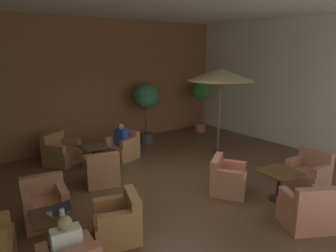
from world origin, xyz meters
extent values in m
cube|color=brown|center=(0.00, 0.00, -0.01)|extent=(9.86, 8.56, 0.02)
cube|color=brown|center=(0.00, 4.24, 2.05)|extent=(9.86, 0.08, 4.11)
cube|color=silver|center=(4.89, 0.00, 2.05)|extent=(0.08, 8.56, 4.11)
cylinder|color=black|center=(-3.10, -0.67, 0.01)|extent=(0.34, 0.34, 0.02)
cylinder|color=black|center=(-3.10, -0.67, 0.30)|extent=(0.07, 0.07, 0.61)
cube|color=#46311C|center=(-3.10, -0.67, 0.63)|extent=(0.71, 0.71, 0.03)
cube|color=#B7664D|center=(-2.94, -1.63, 0.52)|extent=(0.22, 0.60, 0.22)
cube|color=#AB6E42|center=(-2.18, -0.98, 0.21)|extent=(0.94, 0.92, 0.42)
cube|color=#AB6E42|center=(-1.90, -1.08, 0.61)|extent=(0.39, 0.73, 0.38)
cube|color=#AB6E42|center=(-2.31, -1.24, 0.53)|extent=(0.60, 0.33, 0.22)
cube|color=#AB6E42|center=(-2.13, -0.70, 0.53)|extent=(0.60, 0.33, 0.22)
cube|color=#B06B50|center=(-2.95, 0.29, 0.22)|extent=(0.88, 0.89, 0.44)
cube|color=#B06B50|center=(-2.91, 0.59, 0.63)|extent=(0.79, 0.29, 0.38)
cube|color=#B06B50|center=(-2.65, 0.20, 0.54)|extent=(0.24, 0.63, 0.20)
cube|color=#B06B50|center=(-3.27, 0.29, 0.54)|extent=(0.24, 0.63, 0.20)
cylinder|color=black|center=(1.26, -1.81, 0.01)|extent=(0.35, 0.35, 0.02)
cylinder|color=black|center=(1.26, -1.81, 0.30)|extent=(0.07, 0.07, 0.61)
cube|color=#513418|center=(1.26, -1.81, 0.63)|extent=(0.83, 0.83, 0.03)
cube|color=#B06852|center=(0.75, -2.71, 0.22)|extent=(1.05, 1.03, 0.44)
cube|color=#B06852|center=(0.60, -2.96, 0.66)|extent=(0.76, 0.53, 0.43)
cube|color=#B06852|center=(0.49, -2.52, 0.55)|extent=(0.41, 0.57, 0.22)
cube|color=#B06852|center=(1.05, -2.84, 0.55)|extent=(0.41, 0.57, 0.22)
cube|color=#A46653|center=(2.31, -1.87, 0.22)|extent=(0.76, 0.84, 0.44)
cube|color=#A46653|center=(2.59, -1.88, 0.67)|extent=(0.20, 0.81, 0.45)
cube|color=#A46653|center=(2.25, -2.20, 0.54)|extent=(0.56, 0.17, 0.20)
cube|color=#A46653|center=(2.29, -1.53, 0.54)|extent=(0.56, 0.17, 0.20)
cube|color=#B36A51|center=(0.68, -0.94, 0.22)|extent=(1.06, 1.05, 0.43)
cube|color=#B36A51|center=(0.52, -0.70, 0.62)|extent=(0.74, 0.57, 0.37)
cube|color=#B36A51|center=(0.96, -0.80, 0.54)|extent=(0.45, 0.56, 0.21)
cube|color=#B36A51|center=(0.44, -1.15, 0.54)|extent=(0.45, 0.56, 0.21)
cylinder|color=black|center=(-1.12, 2.24, 0.01)|extent=(0.42, 0.42, 0.02)
cylinder|color=black|center=(-1.12, 2.24, 0.30)|extent=(0.07, 0.07, 0.61)
cube|color=#4F3924|center=(-1.12, 2.24, 0.63)|extent=(0.67, 0.67, 0.03)
cube|color=#A56D45|center=(-1.67, 3.11, 0.22)|extent=(1.10, 1.10, 0.45)
cube|color=#A56D45|center=(-1.84, 3.37, 0.66)|extent=(0.77, 0.58, 0.42)
cube|color=#A56D45|center=(-1.37, 3.25, 0.55)|extent=(0.45, 0.60, 0.20)
cube|color=#A56D45|center=(-1.93, 2.90, 0.55)|extent=(0.45, 0.60, 0.20)
cube|color=#A86B49|center=(-1.38, 1.24, 0.22)|extent=(0.91, 0.89, 0.43)
cube|color=#A86B49|center=(-1.46, 0.96, 0.64)|extent=(0.76, 0.35, 0.41)
cube|color=#A86B49|center=(-1.66, 1.35, 0.55)|extent=(0.29, 0.58, 0.22)
cube|color=#A86B49|center=(-1.09, 1.20, 0.55)|extent=(0.29, 0.58, 0.22)
cube|color=#AE7649|center=(-0.12, 2.53, 0.20)|extent=(0.95, 0.98, 0.41)
cube|color=#AE7649|center=(0.16, 2.61, 0.60)|extent=(0.38, 0.81, 0.40)
cube|color=#AE7649|center=(-0.07, 2.20, 0.53)|extent=(0.61, 0.30, 0.24)
cube|color=#AE7649|center=(-0.25, 2.83, 0.53)|extent=(0.61, 0.30, 0.24)
cylinder|color=#2D2D2D|center=(2.48, 1.13, 0.04)|extent=(0.32, 0.32, 0.08)
cylinder|color=brown|center=(2.48, 1.13, 1.27)|extent=(0.06, 0.06, 2.55)
cone|color=#DBBE82|center=(2.48, 1.13, 2.42)|extent=(1.97, 1.97, 0.35)
cylinder|color=#333834|center=(1.33, 3.38, 0.17)|extent=(0.44, 0.44, 0.35)
cylinder|color=brown|center=(1.33, 3.38, 0.80)|extent=(0.06, 0.06, 0.91)
sphere|color=#336843|center=(1.33, 3.38, 1.62)|extent=(0.86, 0.86, 0.86)
cylinder|color=#A45F44|center=(3.83, 3.38, 0.16)|extent=(0.41, 0.41, 0.32)
cylinder|color=brown|center=(3.83, 3.38, 0.81)|extent=(0.06, 0.06, 0.98)
sphere|color=#36772C|center=(3.83, 3.38, 1.62)|extent=(0.75, 0.75, 0.75)
cube|color=silver|center=(-3.22, -1.64, 0.66)|extent=(0.40, 0.25, 0.51)
sphere|color=#A37A54|center=(-3.22, -1.64, 1.01)|extent=(0.19, 0.19, 0.19)
cube|color=#253EA5|center=(-0.12, 2.53, 0.64)|extent=(0.31, 0.43, 0.48)
sphere|color=#A67C60|center=(-0.12, 2.53, 0.96)|extent=(0.18, 0.18, 0.18)
cylinder|color=white|center=(-3.00, -0.79, 0.70)|extent=(0.08, 0.08, 0.11)
cube|color=#9EA0A5|center=(-3.01, -0.66, 0.65)|extent=(0.35, 0.28, 0.01)
cube|color=black|center=(-2.99, -0.77, 0.75)|extent=(0.30, 0.08, 0.19)
camera|label=1|loc=(-4.31, -5.22, 3.14)|focal=33.08mm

